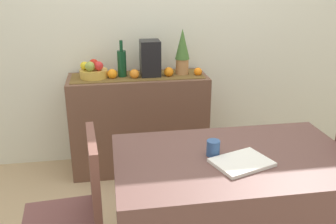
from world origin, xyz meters
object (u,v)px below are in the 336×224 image
(open_book, at_px, (242,162))
(coffee_cup, at_px, (213,148))
(sideboard_console, at_px, (139,123))
(coffee_maker, at_px, (150,58))
(wine_bottle, at_px, (122,63))
(fruit_bowl, at_px, (94,74))
(dining_table, at_px, (231,215))
(potted_plant, at_px, (182,51))

(open_book, relative_size, coffee_cup, 3.34)
(sideboard_console, distance_m, coffee_maker, 0.58)
(wine_bottle, relative_size, coffee_cup, 3.61)
(wine_bottle, bearing_deg, fruit_bowl, -180.00)
(fruit_bowl, distance_m, coffee_cup, 1.45)
(coffee_maker, bearing_deg, sideboard_console, 180.00)
(wine_bottle, xyz_separation_m, coffee_maker, (0.23, -0.00, 0.03))
(dining_table, bearing_deg, coffee_maker, 102.06)
(coffee_maker, xyz_separation_m, dining_table, (0.29, -1.34, -0.61))
(sideboard_console, distance_m, potted_plant, 0.72)
(coffee_maker, height_order, open_book, coffee_maker)
(sideboard_console, height_order, coffee_cup, sideboard_console)
(potted_plant, relative_size, dining_table, 0.30)
(wine_bottle, height_order, dining_table, wine_bottle)
(wine_bottle, distance_m, coffee_maker, 0.23)
(coffee_maker, distance_m, potted_plant, 0.27)
(dining_table, bearing_deg, coffee_cup, 162.96)
(dining_table, height_order, open_book, open_book)
(coffee_maker, relative_size, potted_plant, 0.77)
(potted_plant, height_order, dining_table, potted_plant)
(dining_table, relative_size, coffee_cup, 15.09)
(sideboard_console, relative_size, coffee_cup, 13.77)
(fruit_bowl, bearing_deg, coffee_maker, 0.00)
(fruit_bowl, relative_size, open_book, 0.79)
(potted_plant, xyz_separation_m, open_book, (0.02, -1.42, -0.29))
(fruit_bowl, height_order, coffee_maker, coffee_maker)
(fruit_bowl, relative_size, dining_table, 0.18)
(coffee_maker, bearing_deg, coffee_cup, -82.28)
(potted_plant, bearing_deg, wine_bottle, 180.00)
(dining_table, height_order, coffee_cup, coffee_cup)
(open_book, bearing_deg, sideboard_console, 86.33)
(coffee_maker, distance_m, open_book, 1.47)
(coffee_cup, bearing_deg, fruit_bowl, 116.12)
(open_book, distance_m, coffee_cup, 0.17)
(wine_bottle, distance_m, potted_plant, 0.51)
(sideboard_console, height_order, dining_table, sideboard_console)
(coffee_cup, bearing_deg, dining_table, -17.04)
(dining_table, bearing_deg, open_book, -84.73)
(fruit_bowl, bearing_deg, wine_bottle, 0.00)
(potted_plant, bearing_deg, sideboard_console, 180.00)
(coffee_maker, bearing_deg, potted_plant, -0.00)
(coffee_maker, relative_size, coffee_cup, 3.52)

